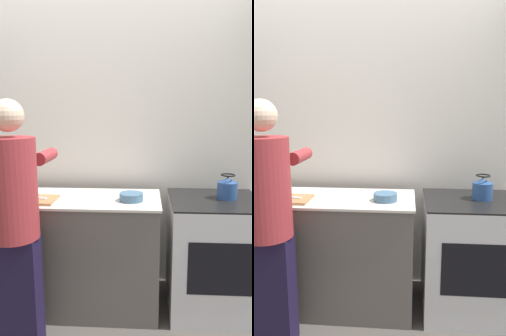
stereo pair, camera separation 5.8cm
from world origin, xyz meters
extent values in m
plane|color=#4C4742|center=(0.00, 0.00, 0.00)|extent=(12.00, 12.00, 0.00)
cube|color=white|center=(0.00, 0.73, 1.30)|extent=(8.00, 0.05, 2.60)
cube|color=#5B5651|center=(-0.39, 0.28, 0.44)|extent=(1.69, 0.57, 0.88)
cube|color=beige|center=(-0.39, 0.28, 0.89)|extent=(1.71, 0.59, 0.02)
cube|color=silver|center=(0.89, 0.33, 0.44)|extent=(0.70, 0.67, 0.88)
cube|color=black|center=(0.89, 0.33, 0.88)|extent=(0.70, 0.67, 0.01)
cube|color=black|center=(0.89, 0.00, 0.48)|extent=(0.49, 0.01, 0.39)
cube|color=#1B1432|center=(-0.48, -0.20, 0.38)|extent=(0.28, 0.17, 0.76)
cylinder|color=maroon|center=(-0.48, -0.20, 1.08)|extent=(0.31, 0.31, 0.64)
sphere|color=beige|center=(-0.48, -0.20, 1.53)|extent=(0.20, 0.20, 0.20)
cylinder|color=maroon|center=(-0.61, 0.09, 1.25)|extent=(0.09, 0.30, 0.09)
cylinder|color=maroon|center=(-0.34, 0.09, 1.25)|extent=(0.09, 0.30, 0.09)
cube|color=#A87A4C|center=(-0.47, 0.17, 0.91)|extent=(0.31, 0.25, 0.02)
cube|color=silver|center=(-0.44, 0.18, 0.92)|extent=(0.13, 0.06, 0.01)
cube|color=black|center=(-0.54, 0.20, 0.92)|extent=(0.08, 0.04, 0.01)
cylinder|color=#284C8C|center=(0.97, 0.36, 0.95)|extent=(0.15, 0.15, 0.13)
cone|color=#284C8C|center=(0.97, 0.36, 1.03)|extent=(0.12, 0.12, 0.03)
sphere|color=black|center=(0.97, 0.36, 1.06)|extent=(0.02, 0.02, 0.02)
torus|color=black|center=(0.97, 0.36, 1.07)|extent=(0.11, 0.11, 0.01)
cylinder|color=#426684|center=(0.24, 0.22, 0.93)|extent=(0.18, 0.18, 0.06)
cylinder|color=#756047|center=(-0.80, 0.45, 0.97)|extent=(0.16, 0.16, 0.14)
cylinder|color=#28231E|center=(-0.80, 0.45, 1.05)|extent=(0.17, 0.17, 0.01)
camera|label=1|loc=(0.35, -2.12, 1.58)|focal=35.00mm
camera|label=2|loc=(0.41, -2.11, 1.58)|focal=35.00mm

